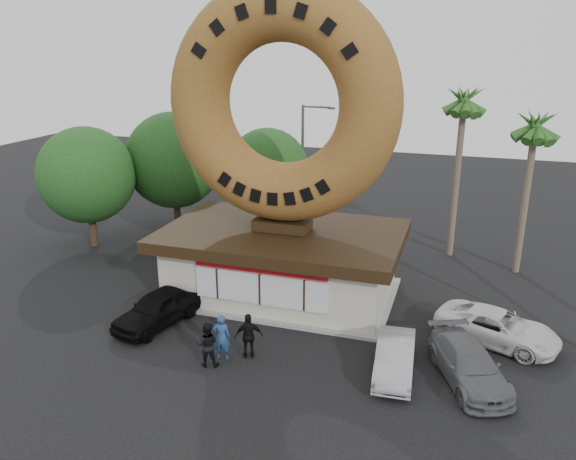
# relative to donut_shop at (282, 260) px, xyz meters

# --- Properties ---
(ground) EXTENTS (90.00, 90.00, 0.00)m
(ground) POSITION_rel_donut_shop_xyz_m (0.00, -5.98, -1.77)
(ground) COLOR black
(ground) RESTS_ON ground
(donut_shop) EXTENTS (11.20, 7.20, 3.80)m
(donut_shop) POSITION_rel_donut_shop_xyz_m (0.00, 0.00, 0.00)
(donut_shop) COLOR beige
(donut_shop) RESTS_ON ground
(giant_donut) EXTENTS (10.56, 2.69, 10.56)m
(giant_donut) POSITION_rel_donut_shop_xyz_m (0.00, 0.02, 7.32)
(giant_donut) COLOR #955B2B
(giant_donut) RESTS_ON donut_shop
(tree_west) EXTENTS (6.00, 6.00, 7.65)m
(tree_west) POSITION_rel_donut_shop_xyz_m (-9.50, 7.02, 2.87)
(tree_west) COLOR #473321
(tree_west) RESTS_ON ground
(tree_mid) EXTENTS (5.20, 5.20, 6.63)m
(tree_mid) POSITION_rel_donut_shop_xyz_m (-4.00, 9.02, 2.25)
(tree_mid) COLOR #473321
(tree_mid) RESTS_ON ground
(tree_far) EXTENTS (5.60, 5.60, 7.14)m
(tree_far) POSITION_rel_donut_shop_xyz_m (-13.00, 3.02, 2.56)
(tree_far) COLOR #473321
(tree_far) RESTS_ON ground
(palm_near) EXTENTS (2.60, 2.60, 9.75)m
(palm_near) POSITION_rel_donut_shop_xyz_m (7.50, 8.02, 6.65)
(palm_near) COLOR #726651
(palm_near) RESTS_ON ground
(palm_far) EXTENTS (2.60, 2.60, 8.75)m
(palm_far) POSITION_rel_donut_shop_xyz_m (11.00, 6.52, 5.72)
(palm_far) COLOR #726651
(palm_far) RESTS_ON ground
(street_lamp) EXTENTS (2.11, 0.20, 8.00)m
(street_lamp) POSITION_rel_donut_shop_xyz_m (-1.86, 10.02, 2.72)
(street_lamp) COLOR #59595E
(street_lamp) RESTS_ON ground
(person_left) EXTENTS (0.76, 0.58, 1.87)m
(person_left) POSITION_rel_donut_shop_xyz_m (-0.34, -6.32, -0.83)
(person_left) COLOR navy
(person_left) RESTS_ON ground
(person_center) EXTENTS (1.02, 0.90, 1.77)m
(person_center) POSITION_rel_donut_shop_xyz_m (-0.66, -6.93, -0.88)
(person_center) COLOR black
(person_center) RESTS_ON ground
(person_right) EXTENTS (1.17, 0.82, 1.85)m
(person_right) POSITION_rel_donut_shop_xyz_m (0.62, -5.91, -0.84)
(person_right) COLOR black
(person_right) RESTS_ON ground
(car_black) EXTENTS (2.80, 4.69, 1.50)m
(car_black) POSITION_rel_donut_shop_xyz_m (-4.14, -4.60, -1.02)
(car_black) COLOR black
(car_black) RESTS_ON ground
(car_silver) EXTENTS (1.64, 3.99, 1.28)m
(car_silver) POSITION_rel_donut_shop_xyz_m (6.14, -5.27, -1.12)
(car_silver) COLOR #A5A5AA
(car_silver) RESTS_ON ground
(car_grey) EXTENTS (3.54, 4.94, 1.33)m
(car_grey) POSITION_rel_donut_shop_xyz_m (8.75, -4.96, -1.10)
(car_grey) COLOR slate
(car_grey) RESTS_ON ground
(car_white) EXTENTS (5.34, 3.74, 1.35)m
(car_white) POSITION_rel_donut_shop_xyz_m (9.80, -1.72, -1.09)
(car_white) COLOR silver
(car_white) RESTS_ON ground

